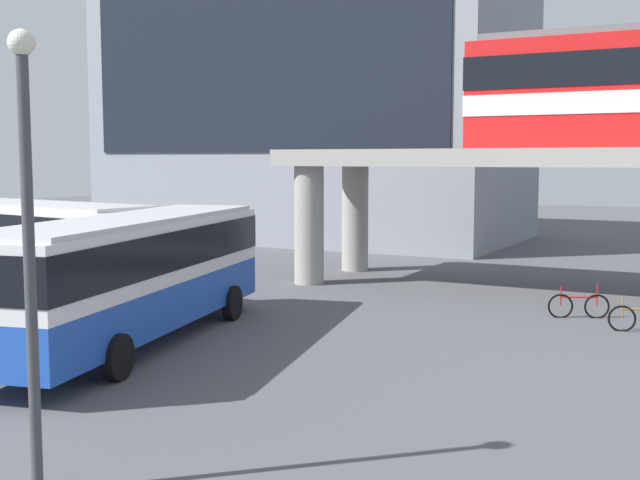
# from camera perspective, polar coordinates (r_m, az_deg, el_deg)

# --- Properties ---
(ground_plane) EXTENTS (120.00, 120.00, 0.00)m
(ground_plane) POSITION_cam_1_polar(r_m,az_deg,el_deg) (26.43, -2.41, -4.33)
(ground_plane) COLOR #515156
(station_building) EXTENTS (23.33, 13.36, 18.55)m
(station_building) POSITION_cam_1_polar(r_m,az_deg,el_deg) (48.13, -0.23, 11.32)
(station_building) COLOR gray
(station_building) RESTS_ON ground_plane
(bus_main) EXTENTS (4.89, 11.33, 3.22)m
(bus_main) POSITION_cam_1_polar(r_m,az_deg,el_deg) (20.46, -13.18, -1.81)
(bus_main) COLOR #1E4CB2
(bus_main) RESTS_ON ground_plane
(bus_secondary) EXTENTS (11.29, 4.05, 3.22)m
(bus_secondary) POSITION_cam_1_polar(r_m,az_deg,el_deg) (28.52, -20.27, 0.10)
(bus_secondary) COLOR #268C33
(bus_secondary) RESTS_ON ground_plane
(bicycle_red) EXTENTS (1.66, 0.78, 1.04)m
(bicycle_red) POSITION_cam_1_polar(r_m,az_deg,el_deg) (24.68, 17.95, -4.48)
(bicycle_red) COLOR black
(bicycle_red) RESTS_ON ground_plane
(lamp_post) EXTENTS (0.36, 0.36, 6.35)m
(lamp_post) POSITION_cam_1_polar(r_m,az_deg,el_deg) (11.45, -20.08, 0.94)
(lamp_post) COLOR #3F3F44
(lamp_post) RESTS_ON ground_plane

